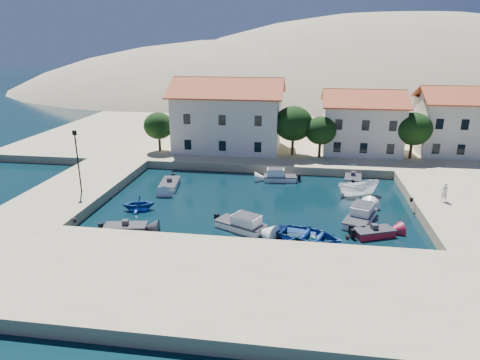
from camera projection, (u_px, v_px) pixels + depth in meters
name	position (u px, v px, depth m)	size (l,w,h in m)	color
ground	(242.00, 249.00, 33.31)	(400.00, 400.00, 0.00)	black
quay_south	(229.00, 285.00, 27.51)	(52.00, 12.00, 1.00)	tan
quay_east	(476.00, 210.00, 39.68)	(11.00, 20.00, 1.00)	tan
quay_west	(78.00, 189.00, 45.20)	(8.00, 20.00, 1.00)	tan
quay_north	(288.00, 138.00, 68.57)	(80.00, 36.00, 1.00)	tan
hills	(348.00, 153.00, 153.88)	(254.00, 176.00, 99.00)	tan
building_left	(228.00, 113.00, 58.60)	(14.70, 9.45, 9.70)	silver
building_mid	(362.00, 120.00, 57.24)	(10.50, 8.40, 8.30)	silver
building_right	(454.00, 120.00, 56.42)	(9.45, 8.40, 8.80)	silver
trees	(305.00, 127.00, 55.08)	(37.30, 5.30, 6.45)	#382314
lamppost	(77.00, 155.00, 41.78)	(0.35, 0.25, 6.22)	black
bollards	(282.00, 218.00, 36.19)	(29.36, 9.56, 0.30)	black
motorboat_grey_sw	(126.00, 228.00, 36.27)	(3.78, 2.18, 1.25)	#343439
cabin_cruiser_south	(240.00, 224.00, 36.68)	(4.76, 3.62, 1.60)	white
rowboat_south	(308.00, 240.00, 34.75)	(3.95, 5.52, 1.14)	#1A4492
motorboat_red_se	(374.00, 233.00, 35.44)	(3.64, 2.65, 1.25)	maroon
cabin_cruiser_east	(360.00, 217.00, 38.15)	(3.64, 5.34, 1.60)	white
boat_east	(358.00, 195.00, 44.75)	(1.69, 4.50, 1.74)	white
motorboat_white_ne	(353.00, 178.00, 49.40)	(2.28, 4.12, 1.25)	white
rowboat_west	(139.00, 210.00, 40.97)	(2.64, 3.06, 1.61)	#1A4492
motorboat_white_west	(170.00, 184.00, 47.29)	(2.40, 4.40, 1.25)	white
cabin_cruiser_north	(280.00, 177.00, 49.25)	(3.88, 1.92, 1.60)	white
pedestrian	(444.00, 192.00, 40.07)	(0.66, 0.43, 1.82)	white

